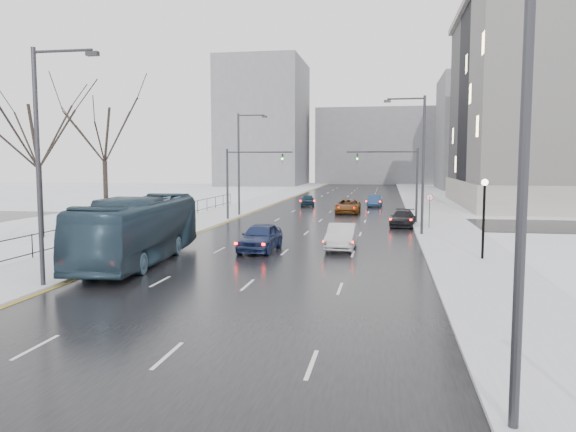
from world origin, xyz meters
The scene contains 26 objects.
road centered at (0.00, 60.00, 0.02)m, with size 16.00×150.00×0.04m, color black.
cross_road centered at (0.00, 48.00, 0.02)m, with size 130.00×10.00×0.04m, color black.
sidewalk_left centered at (-10.50, 60.00, 0.08)m, with size 5.00×150.00×0.16m, color silver.
sidewalk_right centered at (10.50, 60.00, 0.08)m, with size 5.00×150.00×0.16m, color silver.
park_strip centered at (-20.00, 60.00, 0.06)m, with size 14.00×150.00×0.12m, color white.
tree_park_d centered at (-17.80, 34.00, 0.00)m, with size 8.75×8.75×12.50m, color black, non-canonical shape.
tree_park_e centered at (-18.20, 44.00, 0.00)m, with size 9.45×9.45×13.50m, color black, non-canonical shape.
iron_fence centered at (-13.00, 30.00, 0.91)m, with size 0.06×70.00×1.30m.
streetlight_r_near centered at (8.17, 10.00, 5.62)m, with size 2.95×0.25×10.00m.
streetlight_r_mid centered at (8.17, 40.00, 5.62)m, with size 2.95×0.25×10.00m.
streetlight_l_near centered at (-8.17, 20.00, 5.62)m, with size 2.95×0.25×10.00m.
streetlight_l_far centered at (-8.17, 52.00, 5.62)m, with size 2.95×0.25×10.00m.
lamppost_r_mid centered at (11.00, 30.00, 2.94)m, with size 0.36×0.36×4.28m.
mast_signal_right centered at (7.33, 48.00, 4.11)m, with size 6.10×0.33×6.50m.
mast_signal_left centered at (-7.33, 48.00, 4.11)m, with size 6.10×0.33×6.50m.
no_uturn_sign centered at (9.20, 44.00, 2.30)m, with size 0.60×0.06×2.70m.
bldg_far_right centered at (28.00, 115.00, 11.00)m, with size 24.00×20.00×22.00m, color slate.
bldg_far_left centered at (-22.00, 125.00, 14.00)m, with size 18.00×22.00×28.00m, color slate.
bldg_far_center centered at (4.00, 140.00, 9.00)m, with size 30.00×18.00×18.00m, color slate.
bus centered at (-7.00, 26.39, 1.78)m, with size 2.92×12.47×3.47m, color #283D4D.
sedan_center_near centered at (-1.53, 31.24, 0.87)m, with size 1.96×4.87×1.66m, color navy.
sedan_right_near centered at (3.21, 32.75, 0.81)m, with size 1.63×4.68×1.54m, color #B5B3B8.
sedan_right_cross centered at (1.94, 56.76, 0.77)m, with size 2.41×5.24×1.46m, color brown.
sedan_right_far centered at (7.20, 45.70, 0.71)m, with size 1.86×4.58×1.33m, color black.
sedan_center_far centered at (-3.50, 65.47, 0.73)m, with size 1.63×4.04×1.38m, color #122537.
sedan_right_distant centered at (4.50, 65.79, 0.73)m, with size 1.45×4.17×1.37m, color navy.
Camera 1 is at (5.87, -1.18, 5.36)m, focal length 35.00 mm.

